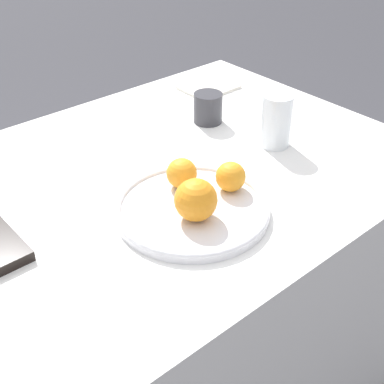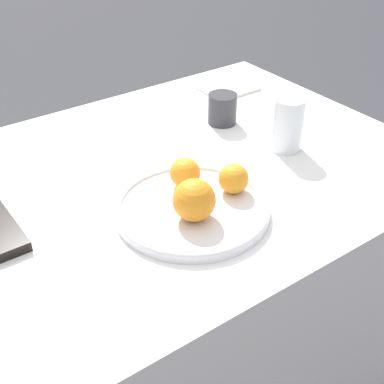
{
  "view_description": "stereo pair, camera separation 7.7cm",
  "coord_description": "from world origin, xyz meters",
  "views": [
    {
      "loc": [
        -0.46,
        -0.79,
        1.39
      ],
      "look_at": [
        0.09,
        -0.16,
        0.82
      ],
      "focal_mm": 50.0,
      "sensor_mm": 36.0,
      "label": 1
    },
    {
      "loc": [
        -0.4,
        -0.84,
        1.39
      ],
      "look_at": [
        0.09,
        -0.16,
        0.82
      ],
      "focal_mm": 50.0,
      "sensor_mm": 36.0,
      "label": 2
    }
  ],
  "objects": [
    {
      "name": "orange_2",
      "position": [
        0.12,
        -0.09,
        0.82
      ],
      "size": [
        0.06,
        0.06,
        0.06
      ],
      "color": "orange",
      "rests_on": "fruit_platter"
    },
    {
      "name": "water_glass",
      "position": [
        0.41,
        -0.08,
        0.83
      ],
      "size": [
        0.07,
        0.07,
        0.13
      ],
      "color": "silver",
      "rests_on": "table"
    },
    {
      "name": "fruit_platter",
      "position": [
        0.09,
        -0.16,
        0.78
      ],
      "size": [
        0.3,
        0.3,
        0.02
      ],
      "color": "silver",
      "rests_on": "table"
    },
    {
      "name": "orange_1",
      "position": [
        0.18,
        -0.16,
        0.82
      ],
      "size": [
        0.06,
        0.06,
        0.06
      ],
      "color": "orange",
      "rests_on": "fruit_platter"
    },
    {
      "name": "table",
      "position": [
        0.0,
        0.0,
        0.39
      ],
      "size": [
        1.42,
        0.83,
        0.77
      ],
      "color": "white",
      "rests_on": "ground_plane"
    },
    {
      "name": "orange_0",
      "position": [
        0.07,
        -0.19,
        0.83
      ],
      "size": [
        0.08,
        0.08,
        0.08
      ],
      "color": "orange",
      "rests_on": "fruit_platter"
    },
    {
      "name": "cup_0",
      "position": [
        0.38,
        0.11,
        0.81
      ],
      "size": [
        0.07,
        0.07,
        0.08
      ],
      "color": "#333338",
      "rests_on": "table"
    },
    {
      "name": "napkin",
      "position": [
        0.52,
        0.27,
        0.78
      ],
      "size": [
        0.15,
        0.12,
        0.01
      ],
      "color": "silver",
      "rests_on": "table"
    }
  ]
}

